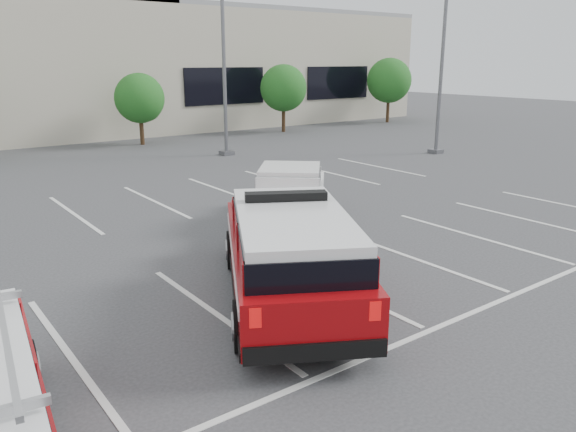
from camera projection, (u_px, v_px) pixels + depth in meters
The scene contains 10 objects.
ground at pixel (326, 282), 12.19m from camera, with size 120.00×120.00×0.00m, color #353537.
stall_markings at pixel (221, 233), 15.67m from camera, with size 23.00×15.00×0.01m, color silver.
convention_building at pixel (4, 59), 35.65m from camera, with size 60.00×16.99×13.20m.
tree_mid_right at pixel (141, 100), 31.48m from camera, with size 2.77×2.77×3.99m.
tree_right at pixel (284, 90), 37.17m from camera, with size 3.07×3.07×4.42m.
tree_far_right at pixel (389, 82), 42.85m from camera, with size 3.37×3.37×4.85m.
light_pole_mid at pixel (224, 49), 27.19m from camera, with size 0.90×0.60×10.24m.
light_pole_right at pixel (443, 49), 27.74m from camera, with size 0.90×0.60×10.24m.
fire_chief_suv at pixel (289, 261), 10.97m from camera, with size 4.88×6.37×2.13m.
white_pickup at pixel (289, 205), 15.97m from camera, with size 5.10×5.46×1.71m.
Camera 1 is at (-7.44, -8.62, 4.66)m, focal length 35.00 mm.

